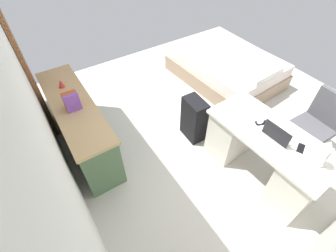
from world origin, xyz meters
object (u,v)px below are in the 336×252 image
bed (226,67)px  suitcase_black (194,119)px  computer_mouse (260,122)px  cell_phone_near_laptop (301,148)px  desk_lamp (328,149)px  laptop (278,135)px  desk (263,154)px  cell_phone_by_mouse (261,123)px  figurine_small (61,84)px  credenza (80,125)px  office_chair (313,129)px

bed → suitcase_black: bearing=120.9°
computer_mouse → cell_phone_near_laptop: computer_mouse is taller
computer_mouse → desk_lamp: (-0.71, -0.01, 0.24)m
laptop → computer_mouse: size_ratio=3.21×
desk → cell_phone_by_mouse: bearing=-7.2°
laptop → cell_phone_near_laptop: bearing=-158.5°
desk_lamp → figurine_small: 3.11m
cell_phone_near_laptop → cell_phone_by_mouse: 0.49m
bed → laptop: 2.24m
desk_lamp → credenza: bearing=38.5°
bed → suitcase_black: suitcase_black is taller
desk → desk_lamp: size_ratio=4.27×
suitcase_black → figurine_small: bearing=54.7°
office_chair → suitcase_black: bearing=46.9°
computer_mouse → laptop: bearing=171.0°
office_chair → cell_phone_near_laptop: size_ratio=6.91×
laptop → figurine_small: (2.12, 1.70, 0.05)m
office_chair → bed: bearing=-7.7°
desk → figurine_small: size_ratio=13.39×
bed → computer_mouse: (-1.61, 1.07, 0.52)m
office_chair → desk_lamp: size_ratio=2.72×
computer_mouse → office_chair: bearing=-112.5°
laptop → suitcase_black: bearing=16.1°
desk → figurine_small: 2.72m
suitcase_black → cell_phone_near_laptop: size_ratio=4.88×
laptop → cell_phone_near_laptop: laptop is taller
cell_phone_by_mouse → suitcase_black: bearing=47.4°
laptop → desk_lamp: bearing=-175.4°
desk → figurine_small: figurine_small is taller
credenza → bed: 2.80m
bed → suitcase_black: size_ratio=2.99×
computer_mouse → figurine_small: figurine_small is taller
desk_lamp → figurine_small: (2.57, 1.74, -0.16)m
office_chair → cell_phone_by_mouse: size_ratio=6.91×
bed → computer_mouse: bearing=146.5°
office_chair → computer_mouse: bearing=70.5°
desk_lamp → bed: bearing=-24.5°
figurine_small → computer_mouse: bearing=-137.1°
credenza → cell_phone_near_laptop: credenza is taller
credenza → suitcase_black: credenza is taller
office_chair → laptop: laptop is taller
desk → cell_phone_near_laptop: bearing=-164.0°
office_chair → credenza: bearing=55.2°
office_chair → cell_phone_by_mouse: office_chair is taller
figurine_small → office_chair: bearing=-130.2°
cell_phone_near_laptop → credenza: bearing=18.2°
suitcase_black → cell_phone_near_laptop: (-1.28, -0.39, 0.42)m
suitcase_black → laptop: (-1.04, -0.30, 0.46)m
computer_mouse → desk_lamp: bearing=177.7°
bed → computer_mouse: computer_mouse is taller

